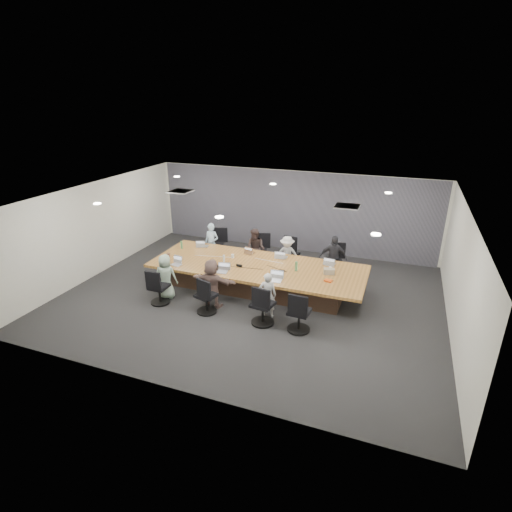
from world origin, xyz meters
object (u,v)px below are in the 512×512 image
(chair_6, at_px, (263,307))
(bottle_clear, at_px, (224,258))
(chair_7, at_px, (299,315))
(conference_table, at_px, (257,276))
(bottle_green_left, at_px, (182,245))
(canvas_bag, at_px, (329,271))
(laptop_0, at_px, (204,246))
(chair_5, at_px, (206,298))
(chair_0, at_px, (217,246))
(laptop_2, at_px, (282,257))
(chair_1, at_px, (259,252))
(laptop_1, at_px, (249,252))
(chair_4, at_px, (159,289))
(person_6, at_px, (268,295))
(person_0, at_px, (212,243))
(person_2, at_px, (287,255))
(person_4, at_px, (166,276))
(snack_packet, at_px, (328,281))
(laptop_3, at_px, (329,263))
(chair_3, at_px, (334,263))
(person_5, at_px, (212,283))
(laptop_5, at_px, (221,272))
(laptop_4, at_px, (176,265))
(mug_brown, at_px, (168,255))
(person_1, at_px, (256,249))
(chair_2, at_px, (290,257))
(person_3, at_px, (333,258))
(stapler, at_px, (239,265))
(laptop_6, at_px, (275,280))

(chair_6, bearing_deg, bottle_clear, 146.25)
(chair_7, bearing_deg, conference_table, 138.03)
(bottle_green_left, height_order, canvas_bag, bottle_green_left)
(chair_6, relative_size, canvas_bag, 3.11)
(laptop_0, bearing_deg, chair_5, 104.59)
(chair_7, bearing_deg, chair_5, -176.55)
(chair_0, xyz_separation_m, laptop_2, (2.57, -0.90, 0.33))
(chair_1, xyz_separation_m, laptop_1, (0.00, -0.90, 0.33))
(bottle_green_left, bearing_deg, chair_4, -76.02)
(chair_0, distance_m, person_6, 4.19)
(bottle_green_left, distance_m, canvas_bag, 4.66)
(person_0, xyz_separation_m, person_2, (2.57, 0.00, -0.06))
(person_0, distance_m, person_4, 2.70)
(chair_7, xyz_separation_m, snack_packet, (0.39, 1.35, 0.34))
(laptop_3, bearing_deg, laptop_2, 5.44)
(chair_3, bearing_deg, person_5, 32.79)
(laptop_5, height_order, bottle_clear, bottle_clear)
(laptop_5, xyz_separation_m, person_6, (1.52, -0.55, -0.15))
(chair_5, xyz_separation_m, chair_7, (2.42, 0.00, 0.02))
(laptop_2, bearing_deg, chair_5, 60.02)
(person_0, distance_m, person_5, 3.02)
(person_6, bearing_deg, bottle_clear, -48.18)
(laptop_4, xyz_separation_m, snack_packet, (4.20, 0.45, 0.01))
(person_0, height_order, canvas_bag, person_0)
(laptop_0, relative_size, person_5, 0.22)
(laptop_2, distance_m, canvas_bag, 1.67)
(person_5, height_order, bottle_clear, person_5)
(conference_table, xyz_separation_m, laptop_4, (-2.13, -0.80, 0.35))
(laptop_1, xyz_separation_m, mug_brown, (-2.09, -1.16, 0.05))
(chair_4, height_order, canvas_bag, canvas_bag)
(chair_1, xyz_separation_m, person_1, (0.00, -0.35, 0.24))
(chair_7, xyz_separation_m, laptop_3, (0.20, 2.50, 0.33))
(chair_0, distance_m, chair_2, 2.57)
(laptop_1, bearing_deg, laptop_0, 14.09)
(chair_6, bearing_deg, snack_packet, 54.65)
(person_1, relative_size, person_6, 1.10)
(laptop_2, relative_size, person_5, 0.24)
(person_5, bearing_deg, canvas_bag, -151.55)
(conference_table, xyz_separation_m, person_3, (1.87, 1.35, 0.30))
(laptop_3, relative_size, person_4, 0.26)
(laptop_4, height_order, bottle_green_left, bottle_green_left)
(chair_6, distance_m, laptop_5, 1.79)
(laptop_4, relative_size, mug_brown, 2.46)
(chair_6, xyz_separation_m, snack_packet, (1.30, 1.35, 0.33))
(mug_brown, height_order, stapler, mug_brown)
(laptop_0, distance_m, laptop_4, 1.60)
(person_1, bearing_deg, canvas_bag, -19.79)
(person_4, height_order, person_6, person_4)
(laptop_0, distance_m, bottle_green_left, 0.69)
(laptop_4, relative_size, laptop_6, 0.79)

